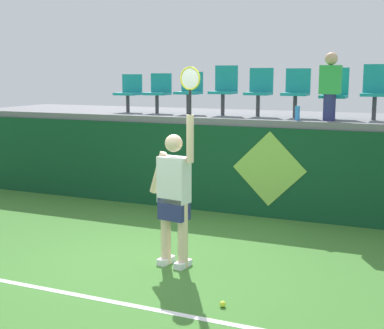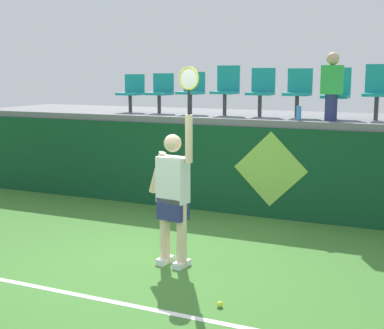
{
  "view_description": "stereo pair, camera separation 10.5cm",
  "coord_description": "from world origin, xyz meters",
  "px_view_note": "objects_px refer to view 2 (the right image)",
  "views": [
    {
      "loc": [
        3.2,
        -5.98,
        2.43
      ],
      "look_at": [
        0.17,
        1.01,
        1.15
      ],
      "focal_mm": 51.07,
      "sensor_mm": 36.0,
      "label": 1
    },
    {
      "loc": [
        3.29,
        -5.94,
        2.43
      ],
      "look_at": [
        0.17,
        1.01,
        1.15
      ],
      "focal_mm": 51.07,
      "sensor_mm": 36.0,
      "label": 2
    }
  ],
  "objects_px": {
    "stadium_chair_3": "(226,88)",
    "stadium_chair_7": "(378,89)",
    "tennis_ball": "(220,304)",
    "stadium_chair_6": "(336,91)",
    "tennis_player": "(173,193)",
    "stadium_chair_4": "(261,89)",
    "stadium_chair_1": "(161,91)",
    "spectator_0": "(332,85)",
    "stadium_chair_0": "(132,91)",
    "stadium_chair_2": "(192,90)",
    "stadium_chair_5": "(298,90)",
    "water_bottle": "(299,113)"
  },
  "relations": [
    {
      "from": "stadium_chair_3",
      "to": "stadium_chair_7",
      "type": "xyz_separation_m",
      "value": [
        2.68,
        0.0,
        0.0
      ]
    },
    {
      "from": "tennis_ball",
      "to": "stadium_chair_6",
      "type": "xyz_separation_m",
      "value": [
        0.35,
        4.54,
        2.09
      ]
    },
    {
      "from": "tennis_player",
      "to": "stadium_chair_4",
      "type": "bearing_deg",
      "value": 89.77
    },
    {
      "from": "stadium_chair_4",
      "to": "stadium_chair_6",
      "type": "xyz_separation_m",
      "value": [
        1.33,
        0.0,
        -0.02
      ]
    },
    {
      "from": "stadium_chair_1",
      "to": "spectator_0",
      "type": "bearing_deg",
      "value": -7.52
    },
    {
      "from": "stadium_chair_0",
      "to": "stadium_chair_2",
      "type": "xyz_separation_m",
      "value": [
        1.32,
        0.0,
        0.04
      ]
    },
    {
      "from": "stadium_chair_2",
      "to": "stadium_chair_0",
      "type": "bearing_deg",
      "value": -180.0
    },
    {
      "from": "stadium_chair_5",
      "to": "stadium_chair_6",
      "type": "relative_size",
      "value": 0.99
    },
    {
      "from": "stadium_chair_2",
      "to": "stadium_chair_6",
      "type": "distance_m",
      "value": 2.71
    },
    {
      "from": "stadium_chair_6",
      "to": "spectator_0",
      "type": "relative_size",
      "value": 0.78
    },
    {
      "from": "water_bottle",
      "to": "stadium_chair_2",
      "type": "relative_size",
      "value": 0.3
    },
    {
      "from": "stadium_chair_4",
      "to": "stadium_chair_2",
      "type": "bearing_deg",
      "value": -179.71
    },
    {
      "from": "stadium_chair_3",
      "to": "stadium_chair_6",
      "type": "height_order",
      "value": "stadium_chair_3"
    },
    {
      "from": "stadium_chair_4",
      "to": "stadium_chair_7",
      "type": "xyz_separation_m",
      "value": [
        2.0,
        0.0,
        0.03
      ]
    },
    {
      "from": "stadium_chair_0",
      "to": "stadium_chair_6",
      "type": "xyz_separation_m",
      "value": [
        4.03,
        0.01,
        0.05
      ]
    },
    {
      "from": "stadium_chair_2",
      "to": "stadium_chair_3",
      "type": "height_order",
      "value": "stadium_chair_3"
    },
    {
      "from": "spectator_0",
      "to": "stadium_chair_7",
      "type": "bearing_deg",
      "value": 34.16
    },
    {
      "from": "stadium_chair_0",
      "to": "stadium_chair_1",
      "type": "height_order",
      "value": "stadium_chair_1"
    },
    {
      "from": "stadium_chair_7",
      "to": "tennis_player",
      "type": "bearing_deg",
      "value": -119.26
    },
    {
      "from": "stadium_chair_5",
      "to": "spectator_0",
      "type": "xyz_separation_m",
      "value": [
        0.66,
        -0.45,
        0.1
      ]
    },
    {
      "from": "stadium_chair_6",
      "to": "stadium_chair_1",
      "type": "bearing_deg",
      "value": -179.82
    },
    {
      "from": "tennis_player",
      "to": "spectator_0",
      "type": "relative_size",
      "value": 2.26
    },
    {
      "from": "tennis_ball",
      "to": "stadium_chair_0",
      "type": "xyz_separation_m",
      "value": [
        -3.68,
        4.53,
        2.04
      ]
    },
    {
      "from": "stadium_chair_0",
      "to": "water_bottle",
      "type": "bearing_deg",
      "value": -9.8
    },
    {
      "from": "stadium_chair_1",
      "to": "stadium_chair_7",
      "type": "distance_m",
      "value": 4.05
    },
    {
      "from": "stadium_chair_0",
      "to": "stadium_chair_2",
      "type": "height_order",
      "value": "stadium_chair_2"
    },
    {
      "from": "stadium_chair_1",
      "to": "stadium_chair_2",
      "type": "xyz_separation_m",
      "value": [
        0.67,
        -0.0,
        0.02
      ]
    },
    {
      "from": "stadium_chair_1",
      "to": "stadium_chair_5",
      "type": "distance_m",
      "value": 2.72
    },
    {
      "from": "tennis_ball",
      "to": "water_bottle",
      "type": "xyz_separation_m",
      "value": [
        -0.14,
        3.92,
        1.74
      ]
    },
    {
      "from": "tennis_ball",
      "to": "tennis_player",
      "type": "bearing_deg",
      "value": 136.66
    },
    {
      "from": "stadium_chair_1",
      "to": "stadium_chair_2",
      "type": "height_order",
      "value": "stadium_chair_2"
    },
    {
      "from": "stadium_chair_2",
      "to": "stadium_chair_4",
      "type": "relative_size",
      "value": 0.92
    },
    {
      "from": "stadium_chair_1",
      "to": "stadium_chair_7",
      "type": "bearing_deg",
      "value": 0.16
    },
    {
      "from": "water_bottle",
      "to": "stadium_chair_2",
      "type": "xyz_separation_m",
      "value": [
        -2.22,
        0.61,
        0.34
      ]
    },
    {
      "from": "stadium_chair_0",
      "to": "stadium_chair_1",
      "type": "distance_m",
      "value": 0.65
    },
    {
      "from": "stadium_chair_2",
      "to": "water_bottle",
      "type": "bearing_deg",
      "value": -15.41
    },
    {
      "from": "stadium_chair_4",
      "to": "stadium_chair_7",
      "type": "bearing_deg",
      "value": 0.13
    },
    {
      "from": "tennis_ball",
      "to": "stadium_chair_2",
      "type": "distance_m",
      "value": 5.52
    },
    {
      "from": "stadium_chair_3",
      "to": "tennis_ball",
      "type": "bearing_deg",
      "value": -69.92
    },
    {
      "from": "stadium_chair_0",
      "to": "stadium_chair_4",
      "type": "xyz_separation_m",
      "value": [
        2.7,
        0.01,
        0.06
      ]
    },
    {
      "from": "stadium_chair_7",
      "to": "stadium_chair_3",
      "type": "bearing_deg",
      "value": -179.98
    },
    {
      "from": "stadium_chair_5",
      "to": "stadium_chair_6",
      "type": "distance_m",
      "value": 0.66
    },
    {
      "from": "stadium_chair_4",
      "to": "tennis_player",
      "type": "bearing_deg",
      "value": -90.23
    },
    {
      "from": "stadium_chair_4",
      "to": "water_bottle",
      "type": "bearing_deg",
      "value": -36.31
    },
    {
      "from": "tennis_player",
      "to": "stadium_chair_0",
      "type": "xyz_separation_m",
      "value": [
        -2.68,
        3.59,
        1.13
      ]
    },
    {
      "from": "tennis_ball",
      "to": "spectator_0",
      "type": "distance_m",
      "value": 4.66
    },
    {
      "from": "stadium_chair_2",
      "to": "stadium_chair_5",
      "type": "height_order",
      "value": "stadium_chair_5"
    },
    {
      "from": "stadium_chair_3",
      "to": "stadium_chair_6",
      "type": "xyz_separation_m",
      "value": [
        2.01,
        0.0,
        -0.04
      ]
    },
    {
      "from": "stadium_chair_5",
      "to": "stadium_chair_2",
      "type": "bearing_deg",
      "value": -179.84
    },
    {
      "from": "water_bottle",
      "to": "stadium_chair_0",
      "type": "bearing_deg",
      "value": 170.2
    }
  ]
}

